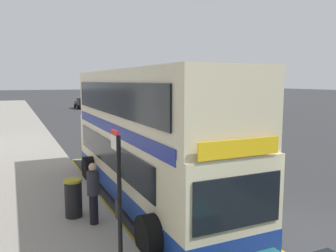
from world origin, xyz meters
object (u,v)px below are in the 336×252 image
object	(u,v)px
parked_car_black_distant	(83,103)
bus_stop_sign	(118,192)
double_decker_bus	(145,140)
litter_bin	(73,198)
pedestrian_further_back	(93,191)

from	to	relation	value
parked_car_black_distant	bus_stop_sign	bearing A→B (deg)	-100.06
double_decker_bus	parked_car_black_distant	distance (m)	40.95
double_decker_bus	litter_bin	size ratio (longest dim) A/B	9.56
bus_stop_sign	pedestrian_further_back	xyz separation A→B (m)	(0.04, 2.58, -0.76)
pedestrian_further_back	litter_bin	bearing A→B (deg)	119.43
double_decker_bus	litter_bin	distance (m)	3.11
double_decker_bus	litter_bin	world-z (taller)	double_decker_bus
double_decker_bus	pedestrian_further_back	size ratio (longest dim) A/B	6.23
pedestrian_further_back	double_decker_bus	bearing A→B (deg)	38.66
litter_bin	parked_car_black_distant	bearing A→B (deg)	78.92
bus_stop_sign	parked_car_black_distant	bearing A→B (deg)	80.20
bus_stop_sign	parked_car_black_distant	distance (m)	45.57
double_decker_bus	parked_car_black_distant	size ratio (longest dim) A/B	2.53
double_decker_bus	bus_stop_sign	bearing A→B (deg)	-117.21
parked_car_black_distant	litter_bin	world-z (taller)	parked_car_black_distant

